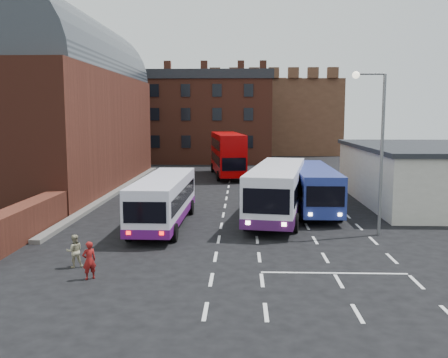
{
  "coord_description": "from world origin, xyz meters",
  "views": [
    {
      "loc": [
        1.18,
        -22.98,
        6.48
      ],
      "look_at": [
        0.0,
        10.0,
        2.2
      ],
      "focal_mm": 40.0,
      "sensor_mm": 36.0,
      "label": 1
    }
  ],
  "objects_px": {
    "bus_white_outbound": "(164,197)",
    "bus_white_inbound": "(277,187)",
    "bus_red_double": "(228,154)",
    "pedestrian_beige": "(75,251)",
    "pedestrian_red": "(89,260)",
    "street_lamp": "(377,138)",
    "bus_blue": "(313,185)"
  },
  "relations": [
    {
      "from": "bus_blue",
      "to": "pedestrian_red",
      "type": "distance_m",
      "value": 18.18
    },
    {
      "from": "bus_white_inbound",
      "to": "pedestrian_beige",
      "type": "relative_size",
      "value": 8.68
    },
    {
      "from": "bus_white_inbound",
      "to": "street_lamp",
      "type": "height_order",
      "value": "street_lamp"
    },
    {
      "from": "bus_white_outbound",
      "to": "bus_white_inbound",
      "type": "xyz_separation_m",
      "value": [
        6.79,
        2.48,
        0.25
      ]
    },
    {
      "from": "bus_white_outbound",
      "to": "bus_white_inbound",
      "type": "bearing_deg",
      "value": 21.21
    },
    {
      "from": "pedestrian_beige",
      "to": "pedestrian_red",
      "type": "bearing_deg",
      "value": 104.42
    },
    {
      "from": "bus_white_outbound",
      "to": "street_lamp",
      "type": "bearing_deg",
      "value": -8.37
    },
    {
      "from": "bus_red_double",
      "to": "bus_white_outbound",
      "type": "bearing_deg",
      "value": 74.79
    },
    {
      "from": "bus_red_double",
      "to": "bus_white_inbound",
      "type": "bearing_deg",
      "value": 92.4
    },
    {
      "from": "bus_blue",
      "to": "bus_red_double",
      "type": "height_order",
      "value": "bus_red_double"
    },
    {
      "from": "pedestrian_beige",
      "to": "bus_blue",
      "type": "bearing_deg",
      "value": -153.97
    },
    {
      "from": "bus_blue",
      "to": "pedestrian_red",
      "type": "height_order",
      "value": "bus_blue"
    },
    {
      "from": "bus_white_outbound",
      "to": "bus_red_double",
      "type": "height_order",
      "value": "bus_red_double"
    },
    {
      "from": "bus_white_outbound",
      "to": "bus_white_inbound",
      "type": "relative_size",
      "value": 0.85
    },
    {
      "from": "bus_blue",
      "to": "street_lamp",
      "type": "height_order",
      "value": "street_lamp"
    },
    {
      "from": "bus_white_outbound",
      "to": "bus_white_inbound",
      "type": "height_order",
      "value": "bus_white_inbound"
    },
    {
      "from": "street_lamp",
      "to": "pedestrian_red",
      "type": "relative_size",
      "value": 5.7
    },
    {
      "from": "bus_white_outbound",
      "to": "pedestrian_red",
      "type": "relative_size",
      "value": 6.89
    },
    {
      "from": "street_lamp",
      "to": "pedestrian_beige",
      "type": "height_order",
      "value": "street_lamp"
    },
    {
      "from": "bus_white_inbound",
      "to": "street_lamp",
      "type": "relative_size",
      "value": 1.42
    },
    {
      "from": "pedestrian_red",
      "to": "pedestrian_beige",
      "type": "height_order",
      "value": "pedestrian_red"
    },
    {
      "from": "bus_red_double",
      "to": "pedestrian_beige",
      "type": "distance_m",
      "value": 32.08
    },
    {
      "from": "bus_white_inbound",
      "to": "bus_red_double",
      "type": "bearing_deg",
      "value": -70.3
    },
    {
      "from": "bus_white_outbound",
      "to": "bus_blue",
      "type": "xyz_separation_m",
      "value": [
        9.36,
        4.88,
        0.05
      ]
    },
    {
      "from": "bus_white_outbound",
      "to": "bus_red_double",
      "type": "distance_m",
      "value": 23.57
    },
    {
      "from": "bus_white_inbound",
      "to": "bus_red_double",
      "type": "height_order",
      "value": "bus_red_double"
    },
    {
      "from": "pedestrian_beige",
      "to": "street_lamp",
      "type": "bearing_deg",
      "value": -177.94
    },
    {
      "from": "bus_white_inbound",
      "to": "bus_blue",
      "type": "bearing_deg",
      "value": -127.44
    },
    {
      "from": "bus_blue",
      "to": "pedestrian_beige",
      "type": "bearing_deg",
      "value": 48.24
    },
    {
      "from": "pedestrian_red",
      "to": "street_lamp",
      "type": "bearing_deg",
      "value": 173.0
    },
    {
      "from": "bus_white_outbound",
      "to": "bus_white_inbound",
      "type": "distance_m",
      "value": 7.24
    },
    {
      "from": "bus_white_outbound",
      "to": "bus_blue",
      "type": "relative_size",
      "value": 0.97
    }
  ]
}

